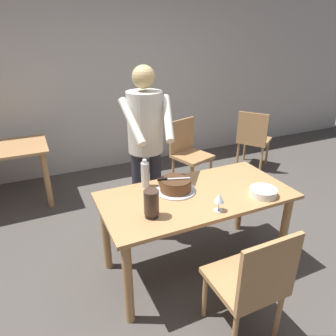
# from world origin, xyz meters

# --- Properties ---
(ground_plane) EXTENTS (14.00, 14.00, 0.00)m
(ground_plane) POSITION_xyz_m (0.00, 0.00, 0.00)
(ground_plane) COLOR #4C4742
(back_wall) EXTENTS (10.00, 0.12, 2.70)m
(back_wall) POSITION_xyz_m (0.00, 2.62, 1.35)
(back_wall) COLOR beige
(back_wall) RESTS_ON ground_plane
(main_dining_table) EXTENTS (1.58, 0.78, 0.75)m
(main_dining_table) POSITION_xyz_m (0.00, 0.00, 0.63)
(main_dining_table) COLOR tan
(main_dining_table) RESTS_ON ground_plane
(cake_on_platter) EXTENTS (0.34, 0.34, 0.11)m
(cake_on_platter) POSITION_xyz_m (-0.14, 0.12, 0.80)
(cake_on_platter) COLOR silver
(cake_on_platter) RESTS_ON main_dining_table
(cake_knife) EXTENTS (0.26, 0.10, 0.02)m
(cake_knife) POSITION_xyz_m (-0.21, 0.14, 0.87)
(cake_knife) COLOR silver
(cake_knife) RESTS_ON cake_on_platter
(plate_stack) EXTENTS (0.22, 0.22, 0.06)m
(plate_stack) POSITION_xyz_m (0.48, -0.24, 0.78)
(plate_stack) COLOR white
(plate_stack) RESTS_ON main_dining_table
(wine_glass_near) EXTENTS (0.08, 0.08, 0.14)m
(wine_glass_near) POSITION_xyz_m (0.02, -0.29, 0.85)
(wine_glass_near) COLOR silver
(wine_glass_near) RESTS_ON main_dining_table
(water_bottle) EXTENTS (0.07, 0.07, 0.25)m
(water_bottle) POSITION_xyz_m (-0.34, 0.30, 0.86)
(water_bottle) COLOR silver
(water_bottle) RESTS_ON main_dining_table
(hurricane_lamp) EXTENTS (0.11, 0.11, 0.21)m
(hurricane_lamp) POSITION_xyz_m (-0.46, -0.16, 0.86)
(hurricane_lamp) COLOR black
(hurricane_lamp) RESTS_ON main_dining_table
(person_cutting_cake) EXTENTS (0.46, 0.57, 1.72)m
(person_cutting_cake) POSITION_xyz_m (-0.21, 0.60, 1.08)
(person_cutting_cake) COLOR #2D2D38
(person_cutting_cake) RESTS_ON ground_plane
(chair_near_side) EXTENTS (0.44, 0.44, 0.90)m
(chair_near_side) POSITION_xyz_m (-0.02, -0.77, 0.49)
(chair_near_side) COLOR tan
(chair_near_side) RESTS_ON ground_plane
(background_table) EXTENTS (1.00, 0.70, 0.74)m
(background_table) POSITION_xyz_m (-1.51, 1.92, 0.58)
(background_table) COLOR tan
(background_table) RESTS_ON ground_plane
(background_chair_0) EXTENTS (0.55, 0.55, 0.90)m
(background_chair_0) POSITION_xyz_m (0.73, 1.50, 0.49)
(background_chair_0) COLOR tan
(background_chair_0) RESTS_ON ground_plane
(background_chair_1) EXTENTS (0.61, 0.61, 0.90)m
(background_chair_1) POSITION_xyz_m (1.88, 1.57, 0.49)
(background_chair_1) COLOR tan
(background_chair_1) RESTS_ON ground_plane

